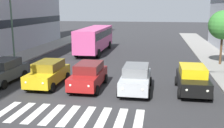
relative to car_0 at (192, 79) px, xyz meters
The scene contains 10 objects.
ground_plane 8.47m from the car_0, 37.27° to the left, with size 180.00×180.00×0.00m, color #2D2D30.
crosswalk_markings 8.47m from the car_0, 37.27° to the left, with size 7.65×2.80×0.01m.
car_0 is the anchor object (origin of this frame).
car_1 3.68m from the car_0, ahead, with size 2.02×4.44×1.72m.
car_2 6.92m from the car_0, ahead, with size 2.02×4.44×1.72m.
car_3 9.90m from the car_0, ahead, with size 2.02×4.44×1.72m.
car_4 13.43m from the car_0, ahead, with size 2.02×4.44×1.72m.
bus_behind_traffic 17.49m from the car_0, 55.45° to the right, with size 2.78×10.50×3.00m.
street_lamp_right 17.01m from the car_0, 21.74° to the right, with size 3.16×0.28×6.81m.
street_tree_2 10.04m from the car_0, 112.06° to the right, with size 2.69×2.69×5.05m.
Camera 1 is at (-4.38, 12.49, 5.49)m, focal length 43.20 mm.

